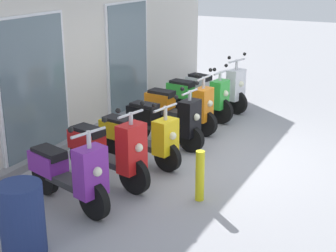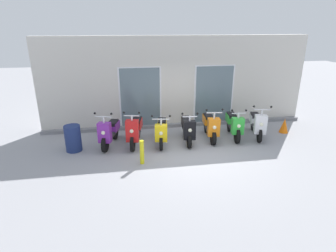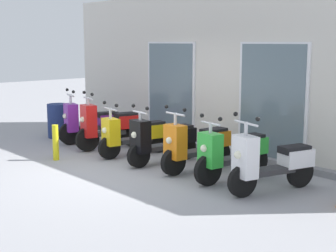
% 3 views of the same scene
% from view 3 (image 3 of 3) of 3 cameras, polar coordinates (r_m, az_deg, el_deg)
% --- Properties ---
extents(ground_plane, '(40.00, 40.00, 0.00)m').
position_cam_3_polar(ground_plane, '(8.84, -5.08, -5.29)').
color(ground_plane, '#939399').
extents(storefront_facade, '(10.00, 0.50, 3.35)m').
position_cam_3_polar(storefront_facade, '(10.32, 6.29, 5.99)').
color(storefront_facade, beige).
rests_on(storefront_facade, ground_plane).
extents(scooter_purple, '(0.74, 1.51, 1.26)m').
position_cam_3_polar(scooter_purple, '(11.29, -9.05, 0.40)').
color(scooter_purple, black).
rests_on(scooter_purple, ground_plane).
extents(scooter_red, '(0.66, 1.54, 1.27)m').
position_cam_3_polar(scooter_red, '(10.58, -7.03, 0.04)').
color(scooter_red, black).
rests_on(scooter_red, ground_plane).
extents(scooter_yellow, '(0.67, 1.58, 1.14)m').
position_cam_3_polar(scooter_yellow, '(9.91, -3.99, -1.01)').
color(scooter_yellow, black).
rests_on(scooter_yellow, ground_plane).
extents(scooter_black, '(0.56, 1.55, 1.16)m').
position_cam_3_polar(scooter_black, '(9.25, -0.74, -1.64)').
color(scooter_black, black).
rests_on(scooter_black, ground_plane).
extents(scooter_orange, '(0.57, 1.55, 1.22)m').
position_cam_3_polar(scooter_orange, '(8.74, 3.30, -2.27)').
color(scooter_orange, black).
rests_on(scooter_orange, ground_plane).
extents(scooter_green, '(0.58, 1.56, 1.15)m').
position_cam_3_polar(scooter_green, '(8.18, 7.53, -3.15)').
color(scooter_green, black).
rests_on(scooter_green, ground_plane).
extents(scooter_white, '(0.77, 1.58, 1.26)m').
position_cam_3_polar(scooter_white, '(7.65, 11.96, -4.12)').
color(scooter_white, black).
rests_on(scooter_white, ground_plane).
extents(trash_bin, '(0.49, 0.49, 0.82)m').
position_cam_3_polar(trash_bin, '(12.12, -12.78, 0.61)').
color(trash_bin, navy).
rests_on(trash_bin, ground_plane).
extents(curb_bollard, '(0.12, 0.12, 0.70)m').
position_cam_3_polar(curb_bollard, '(9.81, -13.02, -1.89)').
color(curb_bollard, yellow).
rests_on(curb_bollard, ground_plane).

